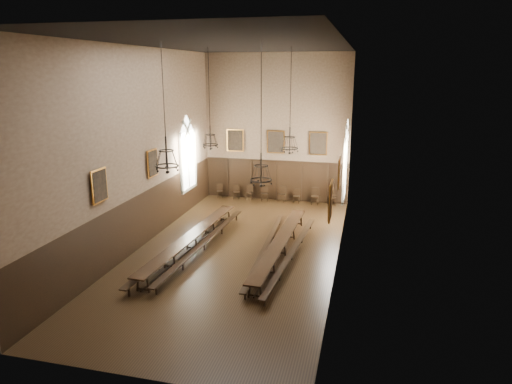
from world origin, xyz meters
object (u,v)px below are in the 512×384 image
at_px(chair_5, 296,199).
at_px(chandelier_front_left, 167,158).
at_px(bench_left_inner, 204,245).
at_px(chair_2, 249,195).
at_px(chandelier_back_right, 290,141).
at_px(bench_left_outer, 183,243).
at_px(chair_6, 315,199).
at_px(table_left, 192,242).
at_px(bench_right_outer, 292,254).
at_px(chair_3, 265,196).
at_px(chandelier_back_left, 210,138).
at_px(chandelier_front_right, 261,171).
at_px(table_right, 280,247).
at_px(bench_right_inner, 266,250).
at_px(chair_0, 220,193).
at_px(chair_1, 236,195).
at_px(chair_7, 332,200).
at_px(chair_4, 282,197).

distance_m(chair_5, chandelier_front_left, 12.18).
relative_size(bench_left_inner, chair_2, 10.29).
distance_m(chair_5, chandelier_back_right, 7.48).
xyz_separation_m(bench_left_outer, chair_6, (5.04, 8.74, 0.02)).
relative_size(table_left, bench_right_outer, 1.04).
xyz_separation_m(chair_3, chair_5, (2.02, 0.01, -0.03)).
bearing_deg(table_left, chandelier_back_left, 88.24).
distance_m(chandelier_back_left, chandelier_front_right, 6.06).
xyz_separation_m(table_right, bench_left_inner, (-3.47, -0.28, -0.08)).
xyz_separation_m(chair_2, chandelier_front_left, (-0.51, -10.82, 4.35)).
relative_size(table_right, bench_right_inner, 1.02).
height_order(table_left, chandelier_front_right, chandelier_front_right).
bearing_deg(chair_0, table_right, -75.06).
bearing_deg(table_right, chair_2, 113.20).
distance_m(bench_right_inner, chandelier_front_left, 6.04).
distance_m(table_right, chair_2, 9.13).
relative_size(chair_1, chair_7, 0.87).
bearing_deg(chandelier_back_left, bench_right_inner, -35.89).
height_order(chair_4, chandelier_back_left, chandelier_back_left).
height_order(chair_2, chandelier_front_right, chandelier_front_right).
relative_size(bench_right_outer, chair_1, 10.24).
relative_size(chair_7, chandelier_front_left, 0.21).
height_order(chair_6, chandelier_back_right, chandelier_back_right).
height_order(chair_5, chair_6, chair_6).
bearing_deg(bench_left_inner, bench_left_outer, -172.30).
bearing_deg(chair_1, chandelier_front_right, -82.32).
bearing_deg(bench_left_outer, chair_4, 71.47).
distance_m(table_left, chandelier_front_right, 5.90).
bearing_deg(chair_5, bench_left_outer, -117.42).
relative_size(chair_0, chandelier_back_right, 0.18).
xyz_separation_m(chair_1, chair_4, (2.95, 0.02, 0.03)).
distance_m(bench_left_outer, bench_right_outer, 5.07).
bearing_deg(chair_2, chandelier_front_left, -96.60).
xyz_separation_m(chair_2, chair_3, (1.00, -0.02, 0.00)).
bearing_deg(chair_6, chandelier_back_left, -128.96).
bearing_deg(chair_3, chair_6, -14.94).
height_order(table_right, chandelier_back_right, chandelier_back_right).
bearing_deg(chair_1, table_right, -75.19).
relative_size(chair_5, chandelier_back_right, 0.18).
relative_size(chair_5, chair_6, 0.84).
bearing_deg(table_left, bench_left_outer, -175.40).
xyz_separation_m(chandelier_back_left, chandelier_front_right, (3.66, -4.82, -0.43)).
xyz_separation_m(bench_left_inner, chair_2, (-0.13, 8.67, 0.01)).
xyz_separation_m(chair_4, chandelier_front_right, (1.22, -10.99, 4.08)).
xyz_separation_m(table_right, chair_6, (0.57, 8.32, -0.05)).
bearing_deg(chandelier_front_right, chandelier_back_right, 87.50).
relative_size(chair_2, chair_3, 0.98).
bearing_deg(chair_5, bench_right_inner, -93.89).
bearing_deg(chandelier_front_right, bench_left_inner, 144.29).
xyz_separation_m(chair_0, chair_5, (5.00, -0.06, 0.00)).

